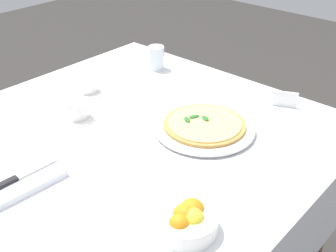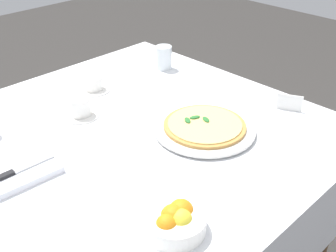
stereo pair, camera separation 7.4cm
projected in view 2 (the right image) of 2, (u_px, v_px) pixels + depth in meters
name	position (u px, v px, depth m)	size (l,w,h in m)	color
dining_table	(133.00, 161.00, 1.47)	(1.20, 1.20, 0.74)	white
pizza_plate	(205.00, 129.00, 1.39)	(0.33, 0.33, 0.02)	white
pizza	(205.00, 125.00, 1.39)	(0.27, 0.27, 0.02)	#C68E47
coffee_cup_near_left	(93.00, 84.00, 1.65)	(0.13, 0.13, 0.06)	white
coffee_cup_far_left	(80.00, 108.00, 1.47)	(0.13, 0.13, 0.07)	white
water_glass_far_right	(164.00, 59.00, 1.82)	(0.07, 0.07, 0.10)	white
napkin_folded	(18.00, 174.00, 1.19)	(0.23, 0.14, 0.02)	white
dinner_knife	(18.00, 170.00, 1.18)	(0.20, 0.02, 0.01)	silver
citrus_bowl	(175.00, 221.00, 1.00)	(0.15, 0.15, 0.07)	white
menu_card	(289.00, 103.00, 1.51)	(0.04, 0.08, 0.06)	white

